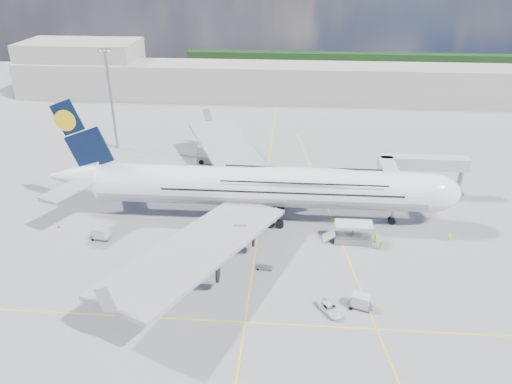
# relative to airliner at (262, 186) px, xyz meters

# --- Properties ---
(ground) EXTENTS (300.00, 300.00, 0.00)m
(ground) POSITION_rel_airliner_xyz_m (-0.26, -10.00, -6.87)
(ground) COLOR gray
(ground) RESTS_ON ground
(taxi_line_main) EXTENTS (0.25, 220.00, 0.01)m
(taxi_line_main) POSITION_rel_airliner_xyz_m (-0.26, -10.00, -6.86)
(taxi_line_main) COLOR yellow
(taxi_line_main) RESTS_ON ground
(taxi_line_cross) EXTENTS (120.00, 0.25, 0.01)m
(taxi_line_cross) POSITION_rel_airliner_xyz_m (-0.26, -30.00, -6.86)
(taxi_line_cross) COLOR yellow
(taxi_line_cross) RESTS_ON ground
(taxi_line_diag) EXTENTS (14.16, 99.06, 0.01)m
(taxi_line_diag) POSITION_rel_airliner_xyz_m (13.74, -0.00, -6.86)
(taxi_line_diag) COLOR yellow
(taxi_line_diag) RESTS_ON ground
(airliner) EXTENTS (77.26, 79.15, 23.71)m
(airliner) POSITION_rel_airliner_xyz_m (0.00, 0.00, 0.00)
(airliner) COLOR white
(airliner) RESTS_ON ground
(jet_bridge) EXTENTS (18.80, 12.10, 8.50)m
(jet_bridge) POSITION_rel_airliner_xyz_m (29.55, 10.94, -0.02)
(jet_bridge) COLOR #B7B7BC
(jet_bridge) RESTS_ON ground
(cargo_loader) EXTENTS (8.53, 3.20, 3.67)m
(cargo_loader) POSITION_rel_airliner_xyz_m (16.56, -7.11, -5.62)
(cargo_loader) COLOR silver
(cargo_loader) RESTS_ON ground
(light_mast) EXTENTS (3.00, 0.70, 25.50)m
(light_mast) POSITION_rel_airliner_xyz_m (-40.26, 35.00, 6.34)
(light_mast) COLOR gray
(light_mast) RESTS_ON ground
(terminal) EXTENTS (180.00, 16.00, 12.00)m
(terminal) POSITION_rel_airliner_xyz_m (-0.26, 85.00, -0.87)
(terminal) COLOR #B2AD9E
(terminal) RESTS_ON ground
(hangar) EXTENTS (40.00, 22.00, 18.00)m
(hangar) POSITION_rel_airliner_xyz_m (-70.26, 90.00, 2.13)
(hangar) COLOR #B2AD9E
(hangar) RESTS_ON ground
(tree_line) EXTENTS (160.00, 6.00, 8.00)m
(tree_line) POSITION_rel_airliner_xyz_m (39.74, 130.00, -2.87)
(tree_line) COLOR #193814
(tree_line) RESTS_ON ground
(dolly_row_a) EXTENTS (2.94, 1.69, 0.42)m
(dolly_row_a) POSITION_rel_airliner_xyz_m (-17.51, -23.73, -6.54)
(dolly_row_a) COLOR gray
(dolly_row_a) RESTS_ON ground
(dolly_row_b) EXTENTS (3.20, 1.89, 0.45)m
(dolly_row_b) POSITION_rel_airliner_xyz_m (-15.18, -16.95, -6.52)
(dolly_row_b) COLOR gray
(dolly_row_b) RESTS_ON ground
(dolly_row_c) EXTENTS (3.46, 2.70, 0.45)m
(dolly_row_c) POSITION_rel_airliner_xyz_m (-10.99, -18.48, -6.52)
(dolly_row_c) COLOR gray
(dolly_row_c) RESTS_ON ground
(dolly_back) EXTENTS (3.51, 2.16, 2.10)m
(dolly_back) POSITION_rel_airliner_xyz_m (-28.18, -9.87, -5.74)
(dolly_back) COLOR gray
(dolly_back) RESTS_ON ground
(dolly_nose_far) EXTENTS (3.83, 2.82, 2.17)m
(dolly_nose_far) POSITION_rel_airliner_xyz_m (16.06, -25.48, -5.70)
(dolly_nose_far) COLOR gray
(dolly_nose_far) RESTS_ON ground
(dolly_nose_near) EXTENTS (2.77, 1.71, 0.38)m
(dolly_nose_near) POSITION_rel_airliner_xyz_m (1.63, -16.81, -6.57)
(dolly_nose_near) COLOR gray
(dolly_nose_near) RESTS_ON ground
(baggage_tug) EXTENTS (2.95, 2.01, 1.69)m
(baggage_tug) POSITION_rel_airliner_xyz_m (-7.04, -12.23, -6.12)
(baggage_tug) COLOR silver
(baggage_tug) RESTS_ON ground
(catering_truck_inner) EXTENTS (6.67, 3.80, 3.74)m
(catering_truck_inner) POSITION_rel_airliner_xyz_m (-7.39, 12.43, -5.10)
(catering_truck_inner) COLOR gray
(catering_truck_inner) RESTS_ON ground
(catering_truck_outer) EXTENTS (7.55, 3.24, 4.42)m
(catering_truck_outer) POSITION_rel_airliner_xyz_m (-13.82, 26.84, -4.82)
(catering_truck_outer) COLOR gray
(catering_truck_outer) RESTS_ON ground
(service_van) EXTENTS (4.29, 5.00, 1.28)m
(service_van) POSITION_rel_airliner_xyz_m (11.66, -26.80, -6.23)
(service_van) COLOR white
(service_van) RESTS_ON ground
(crew_nose) EXTENTS (0.76, 0.72, 1.74)m
(crew_nose) POSITION_rel_airliner_xyz_m (33.96, -5.70, -6.00)
(crew_nose) COLOR #F2FF1A
(crew_nose) RESTS_ON ground
(crew_loader) EXTENTS (0.96, 0.88, 1.61)m
(crew_loader) POSITION_rel_airliner_xyz_m (21.26, -9.77, -6.06)
(crew_loader) COLOR #A8FD1A
(crew_loader) RESTS_ON ground
(crew_wing) EXTENTS (0.86, 1.03, 1.65)m
(crew_wing) POSITION_rel_airliner_xyz_m (-6.29, -9.06, -6.04)
(crew_wing) COLOR #ACFF1A
(crew_wing) RESTS_ON ground
(crew_van) EXTENTS (0.93, 0.94, 1.63)m
(crew_van) POSITION_rel_airliner_xyz_m (20.74, -7.26, -6.05)
(crew_van) COLOR #A4E117
(crew_van) RESTS_ON ground
(crew_tug) EXTENTS (1.35, 0.96, 1.90)m
(crew_tug) POSITION_rel_airliner_xyz_m (-9.91, -22.82, -5.92)
(crew_tug) COLOR #C0FF1A
(crew_tug) RESTS_ON ground
(cone_nose) EXTENTS (0.44, 0.44, 0.57)m
(cone_nose) POSITION_rel_airliner_xyz_m (32.30, 2.26, -6.60)
(cone_nose) COLOR #D83D0B
(cone_nose) RESTS_ON ground
(cone_wing_left_inner) EXTENTS (0.48, 0.48, 0.61)m
(cone_wing_left_inner) POSITION_rel_airliner_xyz_m (-12.51, 7.44, -6.58)
(cone_wing_left_inner) COLOR #D83D0B
(cone_wing_left_inner) RESTS_ON ground
(cone_wing_left_outer) EXTENTS (0.48, 0.48, 0.62)m
(cone_wing_left_outer) POSITION_rel_airliner_xyz_m (-12.89, 27.73, -6.57)
(cone_wing_left_outer) COLOR #D83D0B
(cone_wing_left_outer) RESTS_ON ground
(cone_wing_right_inner) EXTENTS (0.50, 0.50, 0.64)m
(cone_wing_right_inner) POSITION_rel_airliner_xyz_m (-8.20, -12.57, -6.56)
(cone_wing_right_inner) COLOR #D83D0B
(cone_wing_right_inner) RESTS_ON ground
(cone_wing_right_outer) EXTENTS (0.49, 0.49, 0.63)m
(cone_wing_right_outer) POSITION_rel_airliner_xyz_m (-13.20, -20.95, -6.57)
(cone_wing_right_outer) COLOR #D83D0B
(cone_wing_right_outer) RESTS_ON ground
(cone_tail) EXTENTS (0.47, 0.47, 0.60)m
(cone_tail) POSITION_rel_airliner_xyz_m (-37.56, -6.59, -6.58)
(cone_tail) COLOR #D83D0B
(cone_tail) RESTS_ON ground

